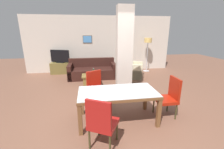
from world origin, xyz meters
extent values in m
plane|color=brown|center=(0.00, 0.00, 0.00)|extent=(18.00, 18.00, 0.00)
cube|color=beige|center=(0.00, 4.57, 1.35)|extent=(7.20, 0.06, 2.70)
cube|color=brown|center=(-0.62, 4.53, 1.60)|extent=(0.44, 0.02, 0.36)
cube|color=#4C8CCC|center=(-0.62, 4.52, 1.60)|extent=(0.40, 0.01, 0.32)
cube|color=beige|center=(0.48, 1.44, 1.35)|extent=(0.47, 0.29, 2.70)
cube|color=brown|center=(0.00, -0.41, 0.68)|extent=(1.73, 0.06, 0.06)
cube|color=brown|center=(0.00, 0.41, 0.68)|extent=(1.73, 0.06, 0.06)
cube|color=brown|center=(-0.83, 0.00, 0.68)|extent=(0.06, 0.75, 0.06)
cube|color=brown|center=(0.83, 0.00, 0.68)|extent=(0.06, 0.75, 0.06)
cube|color=silver|center=(0.00, 0.00, 0.72)|extent=(1.71, 0.85, 0.01)
cube|color=brown|center=(-0.81, -0.39, 0.33)|extent=(0.08, 0.08, 0.65)
cube|color=brown|center=(0.81, -0.39, 0.33)|extent=(0.08, 0.08, 0.65)
cube|color=brown|center=(-0.81, 0.39, 0.33)|extent=(0.08, 0.08, 0.65)
cube|color=brown|center=(0.81, 0.39, 0.33)|extent=(0.08, 0.08, 0.65)
cube|color=#A21A0E|center=(-0.39, 0.74, 0.43)|extent=(0.62, 0.62, 0.07)
cube|color=#A21A0E|center=(-0.48, 0.92, 0.71)|extent=(0.41, 0.25, 0.50)
cylinder|color=#3E391E|center=(-0.13, 0.66, 0.20)|extent=(0.04, 0.04, 0.39)
cylinder|color=#3E391E|center=(-0.47, 0.48, 0.20)|extent=(0.04, 0.04, 0.39)
cylinder|color=#3E391E|center=(-0.31, 0.99, 0.20)|extent=(0.04, 0.04, 0.39)
cylinder|color=#3E391E|center=(-0.65, 0.81, 0.20)|extent=(0.04, 0.04, 0.39)
cube|color=maroon|center=(-0.39, -0.72, 0.43)|extent=(0.62, 0.62, 0.07)
cube|color=maroon|center=(-0.49, -0.90, 0.71)|extent=(0.41, 0.25, 0.50)
cylinder|color=#3E391E|center=(-0.47, -0.46, 0.20)|extent=(0.04, 0.04, 0.39)
cylinder|color=#3E391E|center=(-0.13, -0.64, 0.20)|extent=(0.04, 0.04, 0.39)
cylinder|color=#3E391E|center=(-0.65, -0.80, 0.20)|extent=(0.04, 0.04, 0.39)
cylinder|color=#3E391E|center=(-0.31, -0.98, 0.20)|extent=(0.04, 0.04, 0.39)
cube|color=#9E1B0C|center=(1.16, 0.00, 0.43)|extent=(0.46, 0.46, 0.07)
cube|color=#9E1B0C|center=(1.36, 0.00, 0.71)|extent=(0.05, 0.44, 0.50)
cylinder|color=#3E391E|center=(0.97, -0.19, 0.20)|extent=(0.04, 0.04, 0.39)
cylinder|color=#3E391E|center=(0.97, 0.19, 0.20)|extent=(0.04, 0.04, 0.39)
cylinder|color=#3E391E|center=(1.35, -0.19, 0.20)|extent=(0.04, 0.04, 0.39)
cylinder|color=#3E391E|center=(1.35, 0.19, 0.20)|extent=(0.04, 0.04, 0.39)
cube|color=#341914|center=(-0.47, 3.39, 0.21)|extent=(2.03, 0.95, 0.42)
cube|color=#341914|center=(-0.47, 3.77, 0.61)|extent=(2.03, 0.18, 0.39)
cube|color=#341914|center=(0.47, 3.39, 0.32)|extent=(0.16, 0.95, 0.63)
cube|color=#341914|center=(-1.40, 3.39, 0.32)|extent=(0.16, 0.95, 0.63)
cube|color=beige|center=(1.31, 3.20, 0.20)|extent=(1.10, 1.08, 0.40)
cube|color=beige|center=(1.00, 3.33, 0.63)|extent=(0.48, 0.83, 0.46)
cube|color=beige|center=(1.44, 3.51, 0.33)|extent=(0.84, 0.46, 0.65)
cube|color=beige|center=(1.18, 2.89, 0.33)|extent=(0.84, 0.46, 0.65)
cube|color=brown|center=(-0.56, 2.39, 0.40)|extent=(0.63, 0.53, 0.04)
cube|color=brown|center=(-0.56, 2.39, 0.19)|extent=(0.55, 0.45, 0.38)
cylinder|color=#194C23|center=(-0.44, 2.31, 0.51)|extent=(0.08, 0.08, 0.19)
cylinder|color=#194C23|center=(-0.44, 2.31, 0.64)|extent=(0.03, 0.03, 0.07)
cylinder|color=#B7B7BC|center=(-0.44, 2.31, 0.68)|extent=(0.03, 0.03, 0.01)
cube|color=brown|center=(-1.93, 4.29, 0.27)|extent=(0.95, 0.40, 0.54)
cube|color=black|center=(-1.93, 4.29, 0.55)|extent=(0.42, 0.32, 0.03)
cube|color=black|center=(-1.93, 4.29, 0.85)|extent=(0.89, 0.37, 0.57)
cylinder|color=#B7B7BC|center=(2.30, 4.09, 0.01)|extent=(0.32, 0.32, 0.02)
cylinder|color=#B7B7BC|center=(2.30, 4.09, 0.73)|extent=(0.04, 0.04, 1.42)
cylinder|color=#E5BC66|center=(2.30, 4.09, 1.55)|extent=(0.36, 0.36, 0.22)
camera|label=1|loc=(-0.60, -3.00, 2.00)|focal=24.00mm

